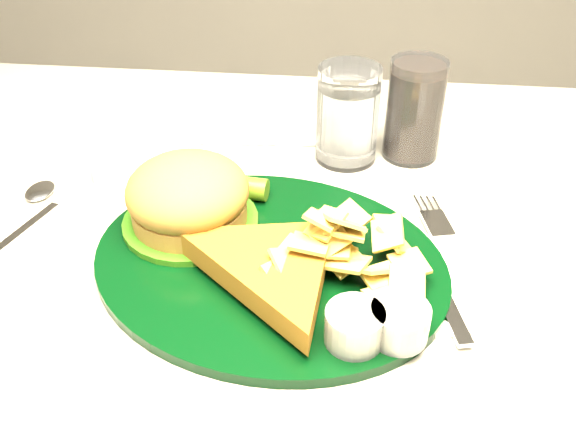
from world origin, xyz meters
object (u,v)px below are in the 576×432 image
Objects in this scene: dinner_plate at (268,235)px; cola_glass at (414,110)px; fork_napkin at (437,278)px; water_glass at (348,115)px.

dinner_plate is 2.84× the size of cola_glass.
fork_napkin is at bearing 14.17° from dinner_plate.
dinner_plate is 2.97× the size of water_glass.
dinner_plate is 0.16m from fork_napkin.
cola_glass reaches higher than water_glass.
fork_napkin is (0.01, -0.24, -0.05)m from cola_glass.
cola_glass is (0.14, 0.23, 0.02)m from dinner_plate.
dinner_plate is at bearing -107.05° from water_glass.
dinner_plate is 1.79× the size of fork_napkin.
water_glass reaches higher than fork_napkin.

